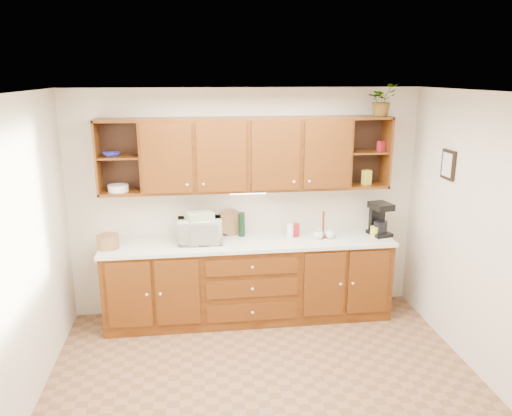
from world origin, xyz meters
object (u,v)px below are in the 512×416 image
object	(u,v)px
microwave	(200,231)
potted_plant	(382,100)
bread_box	(204,230)
coffee_maker	(379,219)

from	to	relation	value
microwave	potted_plant	size ratio (longest dim) A/B	1.37
microwave	potted_plant	xyz separation A→B (m)	(2.02, 0.09, 1.39)
microwave	bread_box	world-z (taller)	microwave
bread_box	coffee_maker	bearing A→B (deg)	-13.03
potted_plant	bread_box	bearing A→B (deg)	-178.47
bread_box	coffee_maker	xyz separation A→B (m)	(2.02, -0.02, 0.05)
bread_box	potted_plant	world-z (taller)	potted_plant
bread_box	coffee_maker	size ratio (longest dim) A/B	0.97
bread_box	coffee_maker	distance (m)	2.02
microwave	coffee_maker	xyz separation A→B (m)	(2.06, 0.02, 0.05)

